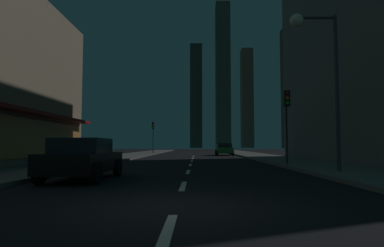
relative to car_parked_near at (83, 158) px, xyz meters
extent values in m
cube|color=black|center=(3.60, 27.06, -0.79)|extent=(78.00, 136.00, 0.10)
cube|color=#605E59|center=(10.60, 27.06, -0.67)|extent=(4.00, 76.00, 0.15)
cube|color=#605E59|center=(-3.40, 27.06, -0.67)|extent=(4.00, 76.00, 0.15)
cube|color=silver|center=(3.60, -6.94, -0.73)|extent=(0.16, 2.20, 0.01)
cube|color=silver|center=(3.60, -1.74, -0.73)|extent=(0.16, 2.20, 0.01)
cube|color=silver|center=(3.60, 3.46, -0.73)|extent=(0.16, 2.20, 0.01)
cube|color=silver|center=(3.60, 8.66, -0.73)|extent=(0.16, 2.20, 0.01)
cube|color=silver|center=(3.60, 13.86, -0.73)|extent=(0.16, 2.20, 0.01)
cube|color=silver|center=(3.60, 19.06, -0.73)|extent=(0.16, 2.20, 0.01)
cube|color=silver|center=(3.60, 24.26, -0.73)|extent=(0.16, 2.20, 0.01)
cube|color=#D88C3F|center=(-5.40, 4.79, 0.86)|extent=(0.10, 19.25, 2.20)
cube|color=maroon|center=(-5.00, 4.79, 2.26)|extent=(0.90, 19.85, 0.20)
cube|color=#444033|center=(3.54, 140.97, 23.18)|extent=(5.49, 8.46, 47.84)
cube|color=#4F4B3B|center=(15.09, 129.79, 30.58)|extent=(6.06, 8.83, 62.64)
cube|color=#534F3E|center=(27.37, 142.60, 22.43)|extent=(5.28, 6.99, 46.34)
cube|color=#363328|center=(41.84, 122.45, 23.97)|extent=(5.36, 8.60, 49.42)
cube|color=black|center=(0.00, 0.05, -0.13)|extent=(1.80, 4.20, 0.65)
cube|color=black|center=(0.00, -0.15, 0.43)|extent=(1.64, 2.00, 0.55)
cylinder|color=black|center=(-0.88, 1.45, -0.40)|extent=(0.22, 0.68, 0.68)
cylinder|color=black|center=(0.88, 1.45, -0.40)|extent=(0.22, 0.68, 0.68)
cylinder|color=black|center=(-0.88, -1.35, -0.40)|extent=(0.22, 0.68, 0.68)
cylinder|color=black|center=(0.88, -1.35, -0.40)|extent=(0.22, 0.68, 0.68)
sphere|color=white|center=(-0.55, 2.10, -0.08)|extent=(0.18, 0.18, 0.18)
sphere|color=white|center=(0.55, 2.10, -0.08)|extent=(0.18, 0.18, 0.18)
cube|color=#1E722D|center=(7.20, 27.60, -0.13)|extent=(1.80, 4.20, 0.65)
cube|color=black|center=(7.20, 27.40, 0.43)|extent=(1.64, 2.00, 0.55)
cylinder|color=black|center=(6.32, 29.00, -0.40)|extent=(0.22, 0.68, 0.68)
cylinder|color=black|center=(8.08, 29.00, -0.40)|extent=(0.22, 0.68, 0.68)
cylinder|color=black|center=(6.32, 26.20, -0.40)|extent=(0.22, 0.68, 0.68)
cylinder|color=black|center=(8.08, 26.20, -0.40)|extent=(0.22, 0.68, 0.68)
sphere|color=white|center=(6.65, 29.65, -0.08)|extent=(0.18, 0.18, 0.18)
sphere|color=white|center=(7.75, 29.65, -0.08)|extent=(0.18, 0.18, 0.18)
cylinder|color=#B2B2B2|center=(-2.30, 13.34, -0.32)|extent=(0.22, 0.22, 0.55)
sphere|color=#B2B2B2|center=(-2.30, 13.34, -0.04)|extent=(0.21, 0.21, 0.21)
cylinder|color=#B2B2B2|center=(-2.30, 13.34, -0.56)|extent=(0.30, 0.30, 0.06)
cylinder|color=#B2B2B2|center=(-2.46, 13.34, -0.29)|extent=(0.10, 0.10, 0.10)
cylinder|color=#B2B2B2|center=(-2.14, 13.34, -0.29)|extent=(0.10, 0.10, 0.10)
cylinder|color=#2D2D2D|center=(9.10, 7.25, 1.51)|extent=(0.12, 0.12, 4.20)
cube|color=black|center=(9.10, 7.05, 3.11)|extent=(0.32, 0.24, 0.90)
sphere|color=red|center=(9.10, 6.92, 3.39)|extent=(0.18, 0.18, 0.18)
sphere|color=#F2B20C|center=(9.10, 6.92, 3.11)|extent=(0.18, 0.18, 0.18)
sphere|color=#19D833|center=(9.10, 6.92, 2.83)|extent=(0.18, 0.18, 0.18)
cylinder|color=#2D2D2D|center=(-1.90, 32.67, 1.51)|extent=(0.12, 0.12, 4.20)
cube|color=black|center=(-1.90, 32.47, 3.11)|extent=(0.32, 0.24, 0.90)
sphere|color=red|center=(-1.90, 32.34, 3.39)|extent=(0.18, 0.18, 0.18)
sphere|color=#F2B20C|center=(-1.90, 32.34, 3.11)|extent=(0.18, 0.18, 0.18)
sphere|color=#19D833|center=(-1.90, 32.34, 2.83)|extent=(0.18, 0.18, 0.18)
cylinder|color=#38383D|center=(9.80, 2.04, 2.66)|extent=(0.16, 0.16, 6.50)
cylinder|color=#38383D|center=(9.00, 2.04, 5.81)|extent=(1.60, 0.12, 0.12)
sphere|color=#FCF7CC|center=(8.20, 2.04, 5.71)|extent=(0.56, 0.56, 0.56)
camera|label=1|loc=(4.02, -11.59, 0.46)|focal=30.93mm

